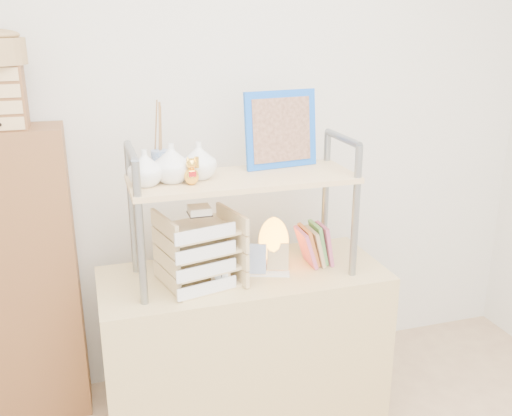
# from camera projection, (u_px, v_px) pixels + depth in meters

# --- Properties ---
(room_shell) EXTENTS (3.42, 3.41, 2.61)m
(room_shell) POSITION_uv_depth(u_px,v_px,m) (332.00, 51.00, 1.37)
(room_shell) COLOR silver
(room_shell) RESTS_ON ground
(desk) EXTENTS (1.20, 0.50, 0.75)m
(desk) POSITION_uv_depth(u_px,v_px,m) (244.00, 350.00, 2.52)
(desk) COLOR tan
(desk) RESTS_ON ground
(cabinet) EXTENTS (0.45, 0.24, 1.35)m
(cabinet) POSITION_uv_depth(u_px,v_px,m) (25.00, 280.00, 2.51)
(cabinet) COLOR brown
(cabinet) RESTS_ON ground
(hutch) EXTENTS (0.90, 0.34, 0.74)m
(hutch) POSITION_uv_depth(u_px,v_px,m) (226.00, 176.00, 2.26)
(hutch) COLOR gray
(hutch) RESTS_ON desk
(letter_tray) EXTENTS (0.32, 0.31, 0.33)m
(letter_tray) POSITION_uv_depth(u_px,v_px,m) (201.00, 254.00, 2.26)
(letter_tray) COLOR tan
(letter_tray) RESTS_ON desk
(salt_lamp) EXTENTS (0.14, 0.13, 0.22)m
(salt_lamp) POSITION_uv_depth(u_px,v_px,m) (273.00, 241.00, 2.44)
(salt_lamp) COLOR brown
(salt_lamp) RESTS_ON desk
(desk_clock) EXTENTS (0.08, 0.05, 0.11)m
(desk_clock) POSITION_uv_depth(u_px,v_px,m) (220.00, 275.00, 2.25)
(desk_clock) COLOR #D8B474
(desk_clock) RESTS_ON desk
(postcard_stand) EXTENTS (0.20, 0.12, 0.14)m
(postcard_stand) POSITION_uv_depth(u_px,v_px,m) (266.00, 265.00, 2.38)
(postcard_stand) COLOR white
(postcard_stand) RESTS_ON desk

